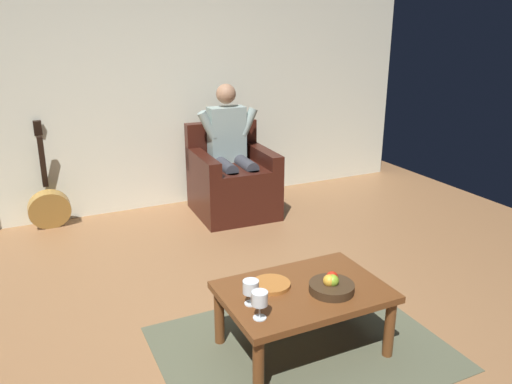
{
  "coord_description": "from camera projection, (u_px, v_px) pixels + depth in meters",
  "views": [
    {
      "loc": [
        1.07,
        2.27,
        1.85
      ],
      "look_at": [
        -0.57,
        -1.19,
        0.56
      ],
      "focal_mm": 35.58,
      "sensor_mm": 36.0,
      "label": 1
    }
  ],
  "objects": [
    {
      "name": "wine_glass_far",
      "position": [
        260.0,
        300.0,
        2.57
      ],
      "size": [
        0.08,
        0.08,
        0.15
      ],
      "color": "silver",
      "rests_on": "coffee_table"
    },
    {
      "name": "wall_back",
      "position": [
        133.0,
        83.0,
        4.91
      ],
      "size": [
        6.17,
        0.06,
        2.56
      ],
      "primitive_type": "cube",
      "color": "silver",
      "rests_on": "ground"
    },
    {
      "name": "guitar",
      "position": [
        49.0,
        205.0,
        4.7
      ],
      "size": [
        0.38,
        0.27,
        1.0
      ],
      "color": "#A87C39",
      "rests_on": "ground"
    },
    {
      "name": "coffee_table",
      "position": [
        303.0,
        297.0,
        2.9
      ],
      "size": [
        0.93,
        0.64,
        0.4
      ],
      "rotation": [
        0.0,
        0.0,
        -0.0
      ],
      "color": "brown",
      "rests_on": "ground"
    },
    {
      "name": "person_seated",
      "position": [
        231.0,
        147.0,
        4.96
      ],
      "size": [
        0.62,
        0.6,
        1.28
      ],
      "rotation": [
        0.0,
        0.0,
        -0.04
      ],
      "color": "#8FA59F",
      "rests_on": "ground"
    },
    {
      "name": "fruit_bowl",
      "position": [
        332.0,
        286.0,
        2.85
      ],
      "size": [
        0.26,
        0.26,
        0.11
      ],
      "color": "#3B2919",
      "rests_on": "coffee_table"
    },
    {
      "name": "wine_glass_near",
      "position": [
        251.0,
        288.0,
        2.7
      ],
      "size": [
        0.09,
        0.09,
        0.14
      ],
      "color": "silver",
      "rests_on": "coffee_table"
    },
    {
      "name": "ground_plane",
      "position": [
        254.0,
        354.0,
        2.97
      ],
      "size": [
        6.93,
        6.93,
        0.0
      ],
      "primitive_type": "plane",
      "color": "#90643F"
    },
    {
      "name": "rug",
      "position": [
        302.0,
        348.0,
        3.01
      ],
      "size": [
        1.63,
        1.24,
        0.01
      ],
      "primitive_type": "cube",
      "rotation": [
        0.0,
        0.0,
        -0.0
      ],
      "color": "#525540",
      "rests_on": "ground"
    },
    {
      "name": "armchair",
      "position": [
        232.0,
        182.0,
        5.07
      ],
      "size": [
        0.77,
        0.82,
        0.88
      ],
      "rotation": [
        0.0,
        0.0,
        -0.04
      ],
      "color": "#38160F",
      "rests_on": "ground"
    },
    {
      "name": "decorative_dish",
      "position": [
        271.0,
        285.0,
        2.91
      ],
      "size": [
        0.22,
        0.22,
        0.02
      ],
      "primitive_type": "cylinder",
      "color": "#AB652A",
      "rests_on": "coffee_table"
    }
  ]
}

